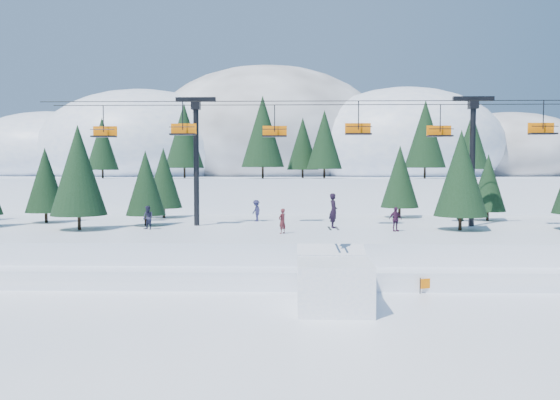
{
  "coord_description": "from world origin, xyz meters",
  "views": [
    {
      "loc": [
        -1.27,
        -25.68,
        6.86
      ],
      "look_at": [
        -1.99,
        6.0,
        5.2
      ],
      "focal_mm": 35.0,
      "sensor_mm": 36.0,
      "label": 1
    }
  ],
  "objects_px": {
    "banner_far": "(493,281)",
    "jump_kicker": "(333,281)",
    "chairlift": "(328,141)",
    "banner_near": "(441,282)"
  },
  "relations": [
    {
      "from": "jump_kicker",
      "to": "chairlift",
      "type": "bearing_deg",
      "value": 87.26
    },
    {
      "from": "jump_kicker",
      "to": "banner_near",
      "type": "relative_size",
      "value": 2.14
    },
    {
      "from": "banner_near",
      "to": "chairlift",
      "type": "bearing_deg",
      "value": 113.83
    },
    {
      "from": "jump_kicker",
      "to": "banner_near",
      "type": "xyz_separation_m",
      "value": [
        6.42,
        3.71,
        -0.8
      ]
    },
    {
      "from": "banner_far",
      "to": "jump_kicker",
      "type": "bearing_deg",
      "value": -156.6
    },
    {
      "from": "banner_far",
      "to": "chairlift",
      "type": "bearing_deg",
      "value": 125.16
    },
    {
      "from": "chairlift",
      "to": "banner_near",
      "type": "relative_size",
      "value": 17.23
    },
    {
      "from": "jump_kicker",
      "to": "chairlift",
      "type": "xyz_separation_m",
      "value": [
        0.79,
        16.47,
        7.98
      ]
    },
    {
      "from": "chairlift",
      "to": "banner_near",
      "type": "bearing_deg",
      "value": -66.17
    },
    {
      "from": "jump_kicker",
      "to": "banner_far",
      "type": "relative_size",
      "value": 2.08
    }
  ]
}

